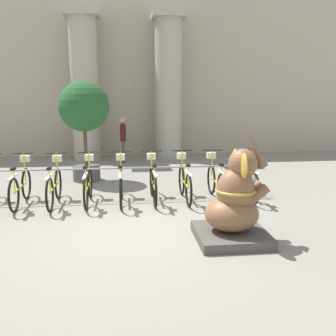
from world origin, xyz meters
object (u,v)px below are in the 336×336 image
bicycle_3 (88,184)px  bicycle_4 (121,184)px  bicycle_2 (54,186)px  potted_tree (84,112)px  bicycle_8 (246,180)px  person_pedestrian (123,136)px  elephant_statue (235,205)px  bicycle_1 (21,186)px  bicycle_7 (216,181)px  bicycle_5 (153,182)px  bicycle_6 (185,182)px

bicycle_3 → bicycle_4: bearing=-1.3°
bicycle_2 → potted_tree: (0.46, 2.31, 1.47)m
bicycle_2 → bicycle_8: bearing=0.6°
bicycle_2 → person_pedestrian: bearing=73.4°
bicycle_3 → elephant_statue: bearing=-43.4°
bicycle_1 → bicycle_8: bearing=-0.1°
elephant_statue → bicycle_3: bearing=136.6°
bicycle_3 → bicycle_7: (2.88, -0.03, 0.00)m
bicycle_5 → bicycle_8: same height
bicycle_8 → person_pedestrian: size_ratio=1.08×
bicycle_5 → elephant_statue: (1.15, -2.46, 0.18)m
bicycle_7 → person_pedestrian: 5.41m
bicycle_2 → bicycle_7: 3.59m
bicycle_5 → bicycle_8: (2.16, -0.00, 0.00)m
bicycle_3 → bicycle_4: same height
bicycle_3 → elephant_statue: (2.59, -2.45, 0.18)m
bicycle_8 → bicycle_4: bearing=-179.6°
bicycle_5 → elephant_statue: bearing=-64.9°
bicycle_6 → person_pedestrian: (-1.39, 4.93, 0.52)m
bicycle_5 → bicycle_6: 0.72m
person_pedestrian → potted_tree: (-1.02, -2.66, 0.95)m
bicycle_8 → bicycle_1: bearing=179.9°
bicycle_4 → person_pedestrian: size_ratio=1.08×
bicycle_1 → bicycle_6: 3.59m
bicycle_5 → potted_tree: (-1.69, 2.26, 1.47)m
bicycle_2 → bicycle_7: bearing=0.2°
bicycle_3 → bicycle_6: 2.16m
bicycle_7 → bicycle_2: bearing=-179.8°
bicycle_1 → potted_tree: bearing=62.3°
bicycle_1 → bicycle_4: 2.16m
bicycle_4 → bicycle_7: (2.16, -0.02, 0.00)m
bicycle_6 → bicycle_8: (1.44, 0.01, 0.00)m
elephant_statue → potted_tree: 5.66m
bicycle_7 → bicycle_8: bearing=2.9°
bicycle_5 → bicycle_7: size_ratio=1.00×
bicycle_1 → bicycle_2: 0.72m
bicycle_4 → person_pedestrian: person_pedestrian is taller
bicycle_3 → bicycle_8: 3.59m
bicycle_3 → person_pedestrian: size_ratio=1.08×
bicycle_4 → bicycle_5: 0.72m
person_pedestrian → elephant_statue: bearing=-76.1°
bicycle_3 → bicycle_6: bearing=-0.2°
bicycle_4 → bicycle_3: bearing=178.7°
bicycle_2 → person_pedestrian: person_pedestrian is taller
bicycle_2 → bicycle_3: 0.72m
bicycle_4 → potted_tree: potted_tree is taller
bicycle_5 → elephant_statue: elephant_statue is taller
bicycle_7 → bicycle_1: bearing=179.4°
elephant_statue → bicycle_4: bearing=127.5°
bicycle_6 → person_pedestrian: 5.15m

